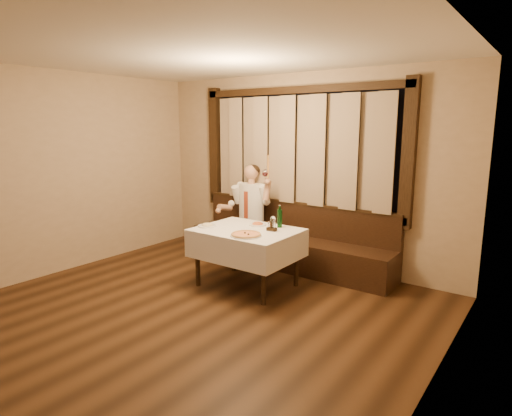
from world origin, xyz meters
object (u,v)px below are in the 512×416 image
Objects in this scene: cruet_caddy at (272,227)px; seated_man at (249,206)px; dining_table at (247,237)px; pizza at (246,235)px; pasta_red at (258,223)px; green_bottle at (280,218)px; pasta_cream at (207,224)px; banquette at (289,245)px.

seated_man reaches higher than cruet_caddy.
dining_table is 0.36m from pizza.
pasta_red is 0.80× the size of green_bottle.
pizza is at bearing -7.33° from pasta_cream.
pizza is 0.58m from pasta_red.
pasta_red and pasta_cream have the same top height.
pasta_red is 0.99× the size of pasta_cream.
pasta_red is at bearing -45.85° from seated_man.
green_bottle is 1.13m from seated_man.
dining_table is 0.49m from green_bottle.
dining_table is at bearing -165.00° from cruet_caddy.
cruet_caddy is (0.30, 0.12, 0.15)m from dining_table.
banquette is 1.40m from pasta_cream.
pasta_red is 0.35m from cruet_caddy.
dining_table is 9.49× the size of cruet_caddy.
cruet_caddy is (0.82, 0.30, 0.01)m from pasta_cream.
dining_table is 4.32× the size of green_bottle.
green_bottle is at bearing 49.35° from dining_table.
banquette reaches higher than dining_table.
pasta_cream is 0.95m from green_bottle.
green_bottle is (0.09, 0.60, 0.11)m from pizza.
green_bottle reaches higher than dining_table.
banquette is at bearing 88.64° from pasta_red.
dining_table is 0.56m from pasta_cream.
pizza is (0.20, -1.30, 0.46)m from banquette.
banquette is 2.18× the size of seated_man.
banquette is 1.08m from dining_table.
seated_man is (-0.67, 0.93, 0.20)m from dining_table.
banquette is at bearing 90.00° from dining_table.
cruet_caddy is at bearing 75.01° from pizza.
pasta_cream is (-0.51, -1.21, 0.48)m from banquette.
cruet_caddy reaches higher than pizza.
pizza is 0.26× the size of seated_man.
banquette is at bearing 101.76° from cruet_caddy.
seated_man is at bearing 125.68° from dining_table.
seated_man is at bearing 147.70° from green_bottle.
pizza is 1.58× the size of pasta_cream.
pasta_cream is (-0.71, 0.09, 0.02)m from pizza.
cruet_caddy is (0.30, -0.90, 0.49)m from banquette.
seated_man is (-0.67, -0.09, 0.54)m from banquette.
dining_table is at bearing -130.65° from green_bottle.
pasta_red reaches higher than dining_table.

